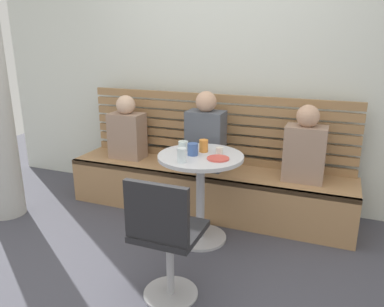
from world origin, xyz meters
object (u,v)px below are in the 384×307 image
(cup_espresso_small, at_px, (219,151))
(white_chair, at_px, (165,236))
(person_child_left, at_px, (127,131))
(person_adult, at_px, (206,135))
(cup_water_clear, at_px, (182,155))
(plate_small, at_px, (218,158))
(person_child_middle, at_px, (305,148))
(cup_tumbler_orange, at_px, (204,146))
(cafe_table, at_px, (200,181))
(cup_mug_blue, at_px, (193,149))
(booth_bench, at_px, (206,190))
(cup_glass_short, at_px, (183,146))

(cup_espresso_small, bearing_deg, white_chair, -93.89)
(white_chair, distance_m, person_child_left, 1.74)
(person_adult, height_order, cup_water_clear, person_adult)
(cup_water_clear, xyz_separation_m, plate_small, (0.23, 0.17, -0.05))
(person_child_middle, xyz_separation_m, cup_tumbler_orange, (-0.75, -0.45, 0.06))
(cafe_table, xyz_separation_m, person_child_left, (-0.99, 0.54, 0.20))
(white_chair, xyz_separation_m, plate_small, (0.09, 0.76, 0.28))
(cup_water_clear, bearing_deg, person_child_left, 140.37)
(cup_tumbler_orange, bearing_deg, cup_espresso_small, -6.50)
(white_chair, bearing_deg, cafe_table, 94.91)
(person_child_left, distance_m, cup_mug_blue, 1.10)
(cup_water_clear, distance_m, cup_espresso_small, 0.36)
(booth_bench, xyz_separation_m, person_child_left, (-0.86, 0.03, 0.50))
(cup_water_clear, bearing_deg, booth_bench, 94.92)
(person_adult, xyz_separation_m, cup_water_clear, (0.07, -0.74, 0.03))
(cup_water_clear, distance_m, cup_glass_short, 0.30)
(booth_bench, xyz_separation_m, cup_glass_short, (-0.04, -0.46, 0.56))
(white_chair, distance_m, person_adult, 1.38)
(cup_mug_blue, xyz_separation_m, plate_small, (0.22, -0.03, -0.04))
(cup_water_clear, bearing_deg, person_child_middle, 43.07)
(cup_water_clear, height_order, plate_small, cup_water_clear)
(booth_bench, xyz_separation_m, cup_water_clear, (0.06, -0.74, 0.57))
(booth_bench, relative_size, plate_small, 15.88)
(booth_bench, bearing_deg, cup_water_clear, -85.08)
(person_child_left, distance_m, cup_tumbler_orange, 1.09)
(person_child_left, height_order, cup_tumbler_orange, person_child_left)
(cafe_table, relative_size, person_child_middle, 1.12)
(person_adult, relative_size, cup_tumbler_orange, 7.27)
(person_child_left, height_order, cup_glass_short, person_child_left)
(cup_espresso_small, bearing_deg, booth_bench, 120.50)
(cup_water_clear, xyz_separation_m, cup_espresso_small, (0.20, 0.30, -0.03))
(cafe_table, xyz_separation_m, white_chair, (0.07, -0.81, -0.05))
(person_adult, relative_size, person_child_left, 1.14)
(person_child_left, xyz_separation_m, cup_water_clear, (0.92, -0.77, 0.07))
(cafe_table, bearing_deg, cup_espresso_small, 29.78)
(cup_water_clear, distance_m, plate_small, 0.29)
(booth_bench, distance_m, cup_water_clear, 0.94)
(cup_espresso_small, bearing_deg, cup_glass_short, -176.53)
(person_child_left, distance_m, cup_espresso_small, 1.22)
(booth_bench, relative_size, white_chair, 3.18)
(cup_glass_short, xyz_separation_m, plate_small, (0.33, -0.11, -0.03))
(white_chair, xyz_separation_m, cup_water_clear, (-0.14, 0.59, 0.33))
(booth_bench, xyz_separation_m, cup_tumbler_orange, (0.12, -0.43, 0.57))
(cup_mug_blue, bearing_deg, cafe_table, 24.97)
(person_child_middle, distance_m, cup_glass_short, 1.04)
(cup_mug_blue, height_order, cup_espresso_small, cup_mug_blue)
(booth_bench, relative_size, cafe_table, 3.65)
(person_child_middle, bearing_deg, person_child_left, 179.75)
(plate_small, bearing_deg, cup_mug_blue, 172.83)
(person_child_left, relative_size, cup_espresso_small, 11.42)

